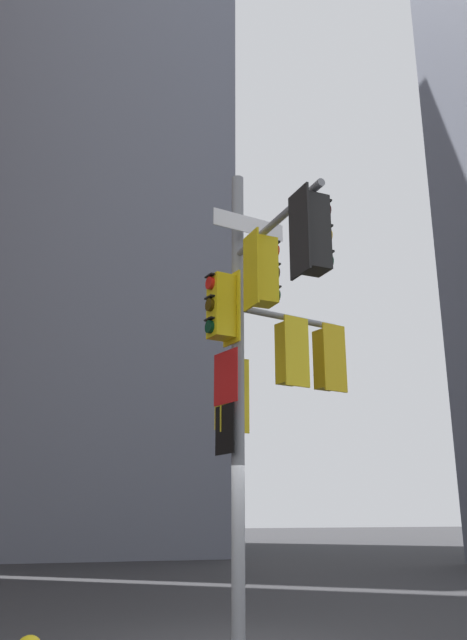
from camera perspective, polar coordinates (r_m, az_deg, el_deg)
building_mid_block at (r=37.28m, az=-14.60°, el=9.78°), size 15.20×15.20×36.30m
signal_pole_assembly at (r=9.60m, az=2.79°, el=-2.00°), size 2.57×3.39×7.18m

